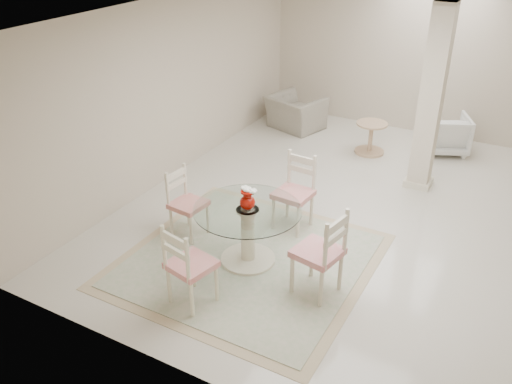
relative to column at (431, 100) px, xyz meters
The scene contains 13 objects.
ground 1.94m from the column, 111.04° to the right, with size 7.00×7.00×0.00m, color beige.
room_shell 1.48m from the column, 111.04° to the right, with size 6.02×7.02×2.71m.
column is the anchor object (origin of this frame).
area_rug 3.53m from the column, 113.32° to the right, with size 2.82×2.82×0.02m.
dining_table 3.41m from the column, 113.32° to the right, with size 1.25×1.25×0.72m.
red_vase 3.30m from the column, 113.34° to the right, with size 0.21×0.18×0.27m.
dining_chair_east 3.25m from the column, 95.04° to the right, with size 0.54×0.54×1.16m.
dining_chair_north 2.41m from the column, 120.06° to the right, with size 0.48×0.48×1.12m.
dining_chair_west 3.75m from the column, 128.86° to the right, with size 0.44×0.44×1.01m.
dining_chair_south 4.33m from the column, 109.85° to the right, with size 0.52×0.52×1.09m.
recliner_taupe 3.11m from the column, 155.38° to the left, with size 0.96×0.84×0.62m, color gray.
armchair_white 1.79m from the column, 87.86° to the left, with size 0.71×0.73×0.67m, color white.
side_table 1.72m from the column, 142.43° to the left, with size 0.52×0.52×0.55m.
Camera 1 is at (1.89, -6.34, 3.82)m, focal length 38.00 mm.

